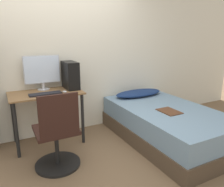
{
  "coord_description": "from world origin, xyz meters",
  "views": [
    {
      "loc": [
        -0.81,
        -2.05,
        1.55
      ],
      "look_at": [
        0.58,
        0.62,
        0.75
      ],
      "focal_mm": 35.0,
      "sensor_mm": 36.0,
      "label": 1
    }
  ],
  "objects": [
    {
      "name": "bed",
      "position": [
        1.34,
        0.31,
        0.25
      ],
      "size": [
        1.19,
        2.02,
        0.51
      ],
      "color": "#4C3D2D",
      "rests_on": "ground_plane"
    },
    {
      "name": "pc_tower",
      "position": [
        0.13,
        1.11,
        0.97
      ],
      "size": [
        0.18,
        0.38,
        0.4
      ],
      "color": "black",
      "rests_on": "desk"
    },
    {
      "name": "desk",
      "position": [
        -0.26,
        1.03,
        0.64
      ],
      "size": [
        0.99,
        0.57,
        0.77
      ],
      "color": "brown",
      "rests_on": "ground_plane"
    },
    {
      "name": "monitor",
      "position": [
        -0.26,
        1.22,
        1.05
      ],
      "size": [
        0.52,
        0.17,
        0.5
      ],
      "color": "#B7B7BC",
      "rests_on": "desk"
    },
    {
      "name": "keyboard",
      "position": [
        -0.29,
        0.92,
        0.78
      ],
      "size": [
        0.43,
        0.15,
        0.02
      ],
      "color": "black",
      "rests_on": "desk"
    },
    {
      "name": "wall_back",
      "position": [
        0.0,
        1.34,
        1.25
      ],
      "size": [
        8.0,
        0.05,
        2.5
      ],
      "color": "silver",
      "rests_on": "ground_plane"
    },
    {
      "name": "magazine",
      "position": [
        1.26,
        0.17,
        0.51
      ],
      "size": [
        0.24,
        0.32,
        0.01
      ],
      "color": "#56331E",
      "rests_on": "bed"
    },
    {
      "name": "office_chair",
      "position": [
        -0.3,
        0.32,
        0.37
      ],
      "size": [
        0.55,
        0.55,
        0.96
      ],
      "color": "black",
      "rests_on": "ground_plane"
    },
    {
      "name": "pillow",
      "position": [
        1.34,
        1.06,
        0.56
      ],
      "size": [
        0.9,
        0.36,
        0.11
      ],
      "color": "navy",
      "rests_on": "bed"
    },
    {
      "name": "ground_plane",
      "position": [
        0.0,
        0.0,
        0.0
      ],
      "size": [
        14.0,
        14.0,
        0.0
      ],
      "primitive_type": "plane",
      "color": "brown"
    },
    {
      "name": "mouse",
      "position": [
        -0.02,
        0.92,
        0.78
      ],
      "size": [
        0.06,
        0.09,
        0.02
      ],
      "color": "silver",
      "rests_on": "desk"
    }
  ]
}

